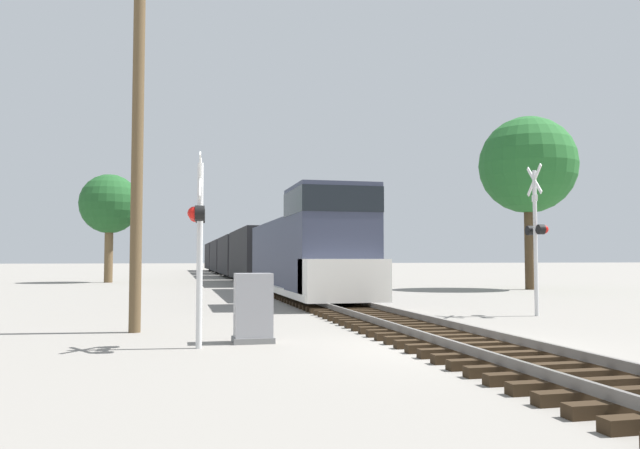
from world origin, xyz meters
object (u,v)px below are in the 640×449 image
freight_train (239,256)px  tree_mid_background (110,205)px  utility_pole (138,118)px  crossing_signal_near (199,228)px  relay_cabinet (253,308)px  tree_far_right (528,166)px  crossing_signal_far (536,232)px

freight_train → tree_mid_background: (-10.10, -7.97, 3.66)m
utility_pole → crossing_signal_near: bearing=-65.5°
utility_pole → tree_mid_background: (-3.74, 31.51, 0.48)m
utility_pole → tree_mid_background: 31.74m
utility_pole → relay_cabinet: bearing=-43.9°
tree_far_right → utility_pole: bearing=-141.9°
relay_cabinet → tree_far_right: 26.10m
crossing_signal_far → tree_mid_background: 33.78m
utility_pole → tree_far_right: size_ratio=1.02×
tree_far_right → crossing_signal_near: bearing=-135.0°
tree_far_right → tree_mid_background: bearing=146.7°
crossing_signal_far → tree_mid_background: size_ratio=0.59×
crossing_signal_far → freight_train: bearing=13.0°
tree_mid_background → utility_pole: bearing=-83.2°
utility_pole → tree_far_right: 25.66m
freight_train → crossing_signal_near: size_ratio=19.13×
tree_far_right → crossing_signal_far: bearing=-121.0°
tree_far_right → tree_mid_background: size_ratio=1.25×
crossing_signal_near → relay_cabinet: size_ratio=2.64×
utility_pole → tree_mid_background: size_ratio=1.28×
relay_cabinet → utility_pole: utility_pole is taller
crossing_signal_near → relay_cabinet: (1.15, 0.57, -1.63)m
crossing_signal_near → tree_mid_background: 35.01m
utility_pole → tree_far_right: bearing=38.1°
crossing_signal_far → utility_pole: utility_pole is taller
relay_cabinet → tree_mid_background: size_ratio=0.18×
freight_train → relay_cabinet: (-3.86, -41.88, -1.21)m
crossing_signal_near → tree_far_right: 26.95m
freight_train → utility_pole: (-6.36, -39.48, 3.18)m
crossing_signal_near → tree_mid_background: (-5.09, 34.48, 3.24)m
tree_far_right → freight_train: bearing=120.2°
crossing_signal_far → tree_mid_background: (-15.33, 29.95, 3.05)m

